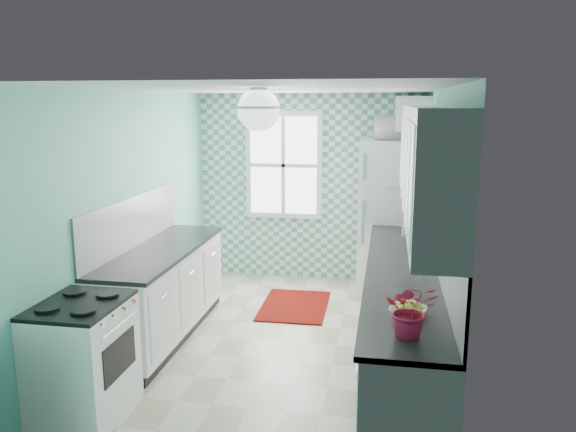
% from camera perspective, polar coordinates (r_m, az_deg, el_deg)
% --- Properties ---
extents(floor, '(3.00, 4.40, 0.02)m').
position_cam_1_polar(floor, '(5.84, -0.94, -12.68)').
color(floor, beige).
rests_on(floor, ground).
extents(ceiling, '(3.00, 4.40, 0.02)m').
position_cam_1_polar(ceiling, '(5.33, -1.03, 12.87)').
color(ceiling, white).
rests_on(ceiling, wall_back).
extents(wall_back, '(3.00, 0.02, 2.50)m').
position_cam_1_polar(wall_back, '(7.59, 2.23, 2.91)').
color(wall_back, '#67C0AE').
rests_on(wall_back, floor).
extents(wall_front, '(3.00, 0.02, 2.50)m').
position_cam_1_polar(wall_front, '(3.38, -8.26, -8.15)').
color(wall_front, '#67C0AE').
rests_on(wall_front, floor).
extents(wall_left, '(0.02, 4.40, 2.50)m').
position_cam_1_polar(wall_left, '(5.92, -15.48, 0.05)').
color(wall_left, '#67C0AE').
rests_on(wall_left, floor).
extents(wall_right, '(0.02, 4.40, 2.50)m').
position_cam_1_polar(wall_right, '(5.37, 15.04, -1.07)').
color(wall_right, '#67C0AE').
rests_on(wall_right, floor).
extents(accent_wall, '(3.00, 0.01, 2.50)m').
position_cam_1_polar(accent_wall, '(7.57, 2.20, 2.88)').
color(accent_wall, '#519E83').
rests_on(accent_wall, wall_back).
extents(window, '(1.04, 0.05, 1.44)m').
position_cam_1_polar(window, '(7.56, -0.45, 5.17)').
color(window, white).
rests_on(window, wall_back).
extents(backsplash_right, '(0.02, 3.60, 0.51)m').
position_cam_1_polar(backsplash_right, '(4.99, 15.13, -2.65)').
color(backsplash_right, white).
rests_on(backsplash_right, wall_right).
extents(backsplash_left, '(0.02, 2.15, 0.51)m').
position_cam_1_polar(backsplash_left, '(5.86, -15.57, -0.63)').
color(backsplash_left, white).
rests_on(backsplash_left, wall_left).
extents(upper_cabinets_right, '(0.33, 3.20, 0.90)m').
position_cam_1_polar(upper_cabinets_right, '(4.66, 13.90, 5.24)').
color(upper_cabinets_right, white).
rests_on(upper_cabinets_right, wall_right).
extents(upper_cabinet_fridge, '(0.40, 0.74, 0.40)m').
position_cam_1_polar(upper_cabinet_fridge, '(7.07, 12.52, 10.16)').
color(upper_cabinet_fridge, white).
rests_on(upper_cabinet_fridge, wall_right).
extents(ceiling_light, '(0.34, 0.34, 0.35)m').
position_cam_1_polar(ceiling_light, '(4.55, -3.00, 10.75)').
color(ceiling_light, silver).
rests_on(ceiling_light, ceiling).
extents(base_cabinets_right, '(0.60, 3.60, 0.90)m').
position_cam_1_polar(base_cabinets_right, '(5.20, 11.48, -10.54)').
color(base_cabinets_right, white).
rests_on(base_cabinets_right, floor).
extents(countertop_right, '(0.63, 3.60, 0.04)m').
position_cam_1_polar(countertop_right, '(5.05, 11.52, -5.57)').
color(countertop_right, black).
rests_on(countertop_right, base_cabinets_right).
extents(base_cabinets_left, '(0.60, 2.15, 0.90)m').
position_cam_1_polar(base_cabinets_left, '(5.94, -12.65, -7.78)').
color(base_cabinets_left, white).
rests_on(base_cabinets_left, floor).
extents(countertop_left, '(0.63, 2.15, 0.04)m').
position_cam_1_polar(countertop_left, '(5.79, -12.71, -3.40)').
color(countertop_left, black).
rests_on(countertop_left, base_cabinets_left).
extents(fridge, '(0.84, 0.83, 1.93)m').
position_cam_1_polar(fridge, '(7.19, 10.57, -0.07)').
color(fridge, white).
rests_on(fridge, floor).
extents(stove, '(0.60, 0.75, 0.90)m').
position_cam_1_polar(stove, '(4.66, -20.07, -13.41)').
color(stove, white).
rests_on(stove, floor).
extents(sink, '(0.48, 0.41, 0.53)m').
position_cam_1_polar(sink, '(5.90, 11.53, -2.98)').
color(sink, silver).
rests_on(sink, countertop_right).
extents(rug, '(0.78, 1.10, 0.02)m').
position_cam_1_polar(rug, '(6.75, 0.66, -9.10)').
color(rug, maroon).
rests_on(rug, floor).
extents(dish_towel, '(0.05, 0.22, 0.32)m').
position_cam_1_polar(dish_towel, '(5.66, 8.20, -8.26)').
color(dish_towel, '#6CC0AC').
rests_on(dish_towel, base_cabinets_right).
extents(fruit_bowl, '(0.31, 0.31, 0.06)m').
position_cam_1_polar(fruit_bowl, '(3.99, 12.10, -9.47)').
color(fruit_bowl, silver).
rests_on(fruit_bowl, countertop_right).
extents(potted_plant, '(0.34, 0.30, 0.35)m').
position_cam_1_polar(potted_plant, '(3.61, 12.38, -9.29)').
color(potted_plant, '#AC0614').
rests_on(potted_plant, countertop_right).
extents(soap_bottle, '(0.09, 0.09, 0.19)m').
position_cam_1_polar(soap_bottle, '(6.23, 11.92, -1.25)').
color(soap_bottle, '#9CBFD2').
rests_on(soap_bottle, countertop_right).
extents(microwave, '(0.51, 0.35, 0.28)m').
position_cam_1_polar(microwave, '(7.05, 10.90, 8.78)').
color(microwave, silver).
rests_on(microwave, fridge).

